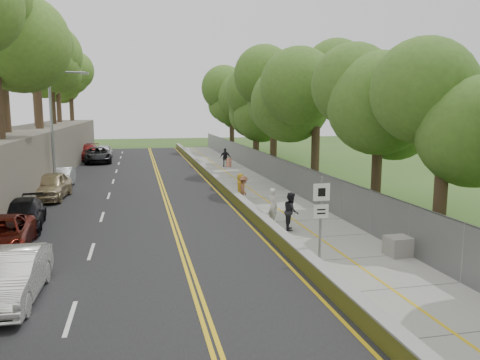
{
  "coord_description": "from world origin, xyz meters",
  "views": [
    {
      "loc": [
        -5.31,
        -18.4,
        5.56
      ],
      "look_at": [
        0.5,
        8.0,
        1.4
      ],
      "focal_mm": 35.0,
      "sensor_mm": 36.0,
      "label": 1
    }
  ],
  "objects": [
    {
      "name": "ground",
      "position": [
        0.0,
        0.0,
        0.0
      ],
      "size": [
        140.0,
        140.0,
        0.0
      ],
      "primitive_type": "plane",
      "color": "#33511E",
      "rests_on": "ground"
    },
    {
      "name": "road",
      "position": [
        -5.4,
        15.0,
        0.02
      ],
      "size": [
        11.2,
        66.0,
        0.04
      ],
      "primitive_type": "cube",
      "color": "black",
      "rests_on": "ground"
    },
    {
      "name": "sidewalk",
      "position": [
        2.55,
        15.0,
        0.03
      ],
      "size": [
        4.2,
        66.0,
        0.05
      ],
      "primitive_type": "cube",
      "color": "gray",
      "rests_on": "ground"
    },
    {
      "name": "jersey_barrier",
      "position": [
        0.25,
        15.0,
        0.3
      ],
      "size": [
        0.42,
        66.0,
        0.6
      ],
      "primitive_type": "cube",
      "color": "gold",
      "rests_on": "ground"
    },
    {
      "name": "rock_embankment",
      "position": [
        -13.5,
        15.0,
        2.0
      ],
      "size": [
        5.0,
        66.0,
        4.0
      ],
      "primitive_type": "cube",
      "color": "#595147",
      "rests_on": "ground"
    },
    {
      "name": "chainlink_fence",
      "position": [
        4.65,
        15.0,
        1.0
      ],
      "size": [
        0.04,
        66.0,
        2.0
      ],
      "primitive_type": "cube",
      "color": "slate",
      "rests_on": "ground"
    },
    {
      "name": "trees_embankment",
      "position": [
        -13.0,
        15.0,
        10.5
      ],
      "size": [
        6.4,
        66.0,
        13.0
      ],
      "primitive_type": null,
      "color": "#59862C",
      "rests_on": "rock_embankment"
    },
    {
      "name": "trees_fenceside",
      "position": [
        7.0,
        15.0,
        7.0
      ],
      "size": [
        7.0,
        66.0,
        14.0
      ],
      "primitive_type": null,
      "color": "#4A7427",
      "rests_on": "ground"
    },
    {
      "name": "streetlight",
      "position": [
        -10.46,
        14.0,
        4.64
      ],
      "size": [
        2.52,
        0.22,
        8.0
      ],
      "color": "gray",
      "rests_on": "ground"
    },
    {
      "name": "signpost",
      "position": [
        1.05,
        -3.02,
        1.96
      ],
      "size": [
        0.62,
        0.09,
        3.1
      ],
      "color": "gray",
      "rests_on": "sidewalk"
    },
    {
      "name": "construction_barrel",
      "position": [
        3.12,
        24.87,
        0.47
      ],
      "size": [
        0.51,
        0.51,
        0.84
      ],
      "primitive_type": "cylinder",
      "color": "red",
      "rests_on": "sidewalk"
    },
    {
      "name": "concrete_block",
      "position": [
        4.3,
        -3.02,
        0.41
      ],
      "size": [
        1.12,
        0.86,
        0.72
      ],
      "primitive_type": "cube",
      "rotation": [
        0.0,
        0.0,
        0.05
      ],
      "color": "slate",
      "rests_on": "sidewalk"
    },
    {
      "name": "car_1",
      "position": [
        -9.0,
        -4.42,
        0.77
      ],
      "size": [
        1.61,
        4.44,
        1.45
      ],
      "primitive_type": "imported",
      "rotation": [
        0.0,
        0.0,
        -0.02
      ],
      "color": "white",
      "rests_on": "road"
    },
    {
      "name": "car_3",
      "position": [
        -10.6,
        4.19,
        0.71
      ],
      "size": [
        2.35,
        4.82,
        1.35
      ],
      "primitive_type": "imported",
      "rotation": [
        0.0,
        0.0,
        0.1
      ],
      "color": "black",
      "rests_on": "road"
    },
    {
      "name": "car_4",
      "position": [
        -10.6,
        11.66,
        0.86
      ],
      "size": [
        2.23,
        4.9,
        1.63
      ],
      "primitive_type": "imported",
      "rotation": [
        0.0,
        0.0,
        -0.07
      ],
      "color": "tan",
      "rests_on": "road"
    },
    {
      "name": "car_5",
      "position": [
        -10.6,
        15.71,
        0.74
      ],
      "size": [
        1.52,
        4.29,
        1.41
      ],
      "primitive_type": "imported",
      "rotation": [
        0.0,
        0.0,
        -0.01
      ],
      "color": "silver",
      "rests_on": "road"
    },
    {
      "name": "car_6",
      "position": [
        -9.32,
        31.21,
        0.82
      ],
      "size": [
        3.11,
        5.83,
        1.56
      ],
      "primitive_type": "imported",
      "rotation": [
        0.0,
        0.0,
        0.1
      ],
      "color": "black",
      "rests_on": "road"
    },
    {
      "name": "car_7",
      "position": [
        -10.6,
        34.76,
        0.84
      ],
      "size": [
        2.3,
        5.53,
        1.6
      ],
      "primitive_type": "imported",
      "rotation": [
        0.0,
        0.0,
        -0.01
      ],
      "color": "maroon",
      "rests_on": "road"
    },
    {
      "name": "car_8",
      "position": [
        -9.0,
        35.0,
        0.82
      ],
      "size": [
        1.88,
        4.6,
        1.56
      ],
      "primitive_type": "imported",
      "rotation": [
        0.0,
        0.0,
        -0.01
      ],
      "color": "silver",
      "rests_on": "road"
    },
    {
      "name": "painter_0",
      "position": [
        0.75,
        9.05,
        0.84
      ],
      "size": [
        0.6,
        0.83,
        1.59
      ],
      "primitive_type": "imported",
      "rotation": [
        0.0,
        0.0,
        1.69
      ],
      "color": "#BA871D",
      "rests_on": "sidewalk"
    },
    {
      "name": "painter_1",
      "position": [
        0.98,
        2.78,
        0.91
      ],
      "size": [
        0.52,
        0.69,
        1.72
      ],
      "primitive_type": "imported",
      "rotation": [
        0.0,
        0.0,
        1.76
      ],
      "color": "silver",
      "rests_on": "sidewalk"
    },
    {
      "name": "painter_2",
      "position": [
        1.45,
        1.44,
        0.92
      ],
      "size": [
        0.88,
        1.0,
        1.74
      ],
      "primitive_type": "imported",
      "rotation": [
        0.0,
        0.0,
        1.27
      ],
      "color": "black",
      "rests_on": "sidewalk"
    },
    {
      "name": "painter_3",
      "position": [
        0.75,
        8.11,
        0.83
      ],
      "size": [
        0.66,
        1.05,
        1.56
      ],
      "primitive_type": "imported",
      "rotation": [
        0.0,
        0.0,
        1.49
      ],
      "color": "brown",
      "rests_on": "sidewalk"
    },
    {
      "name": "person_far",
      "position": [
        2.8,
        24.95,
        0.93
      ],
      "size": [
        1.07,
        0.54,
        1.76
      ],
      "primitive_type": "imported",
      "rotation": [
        0.0,
        0.0,
        3.03
      ],
      "color": "black",
      "rests_on": "sidewalk"
    }
  ]
}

